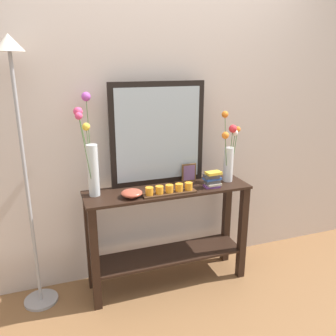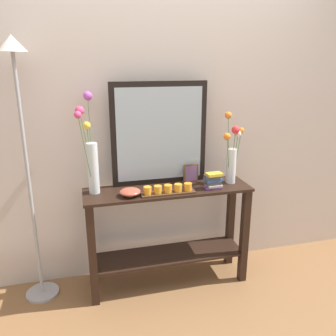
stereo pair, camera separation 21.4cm
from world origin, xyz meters
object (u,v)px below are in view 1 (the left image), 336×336
object	(u,v)px
console_table	(168,226)
decorative_bowl	(132,193)
floor_lamp	(20,135)
mirror_leaning	(158,134)
tall_vase_left	(90,155)
book_stack	(212,179)
vase_right	(229,153)
candle_tray	(169,190)
picture_frame_small	(189,173)

from	to	relation	value
console_table	decorative_bowl	size ratio (longest dim) A/B	8.22
decorative_bowl	floor_lamp	distance (m)	0.81
mirror_leaning	tall_vase_left	bearing A→B (deg)	-172.19
decorative_bowl	book_stack	xyz separation A→B (m)	(0.62, -0.00, 0.03)
book_stack	floor_lamp	xyz separation A→B (m)	(-1.29, 0.15, 0.40)
vase_right	candle_tray	bearing A→B (deg)	-168.25
mirror_leaning	book_stack	bearing A→B (deg)	-31.24
vase_right	candle_tray	distance (m)	0.57
mirror_leaning	vase_right	world-z (taller)	mirror_leaning
vase_right	floor_lamp	xyz separation A→B (m)	(-1.47, 0.07, 0.23)
mirror_leaning	floor_lamp	xyz separation A→B (m)	(-0.94, -0.06, 0.07)
picture_frame_small	floor_lamp	distance (m)	1.24
console_table	tall_vase_left	xyz separation A→B (m)	(-0.54, 0.07, 0.59)
mirror_leaning	candle_tray	bearing A→B (deg)	-89.08
console_table	vase_right	distance (m)	0.73
decorative_bowl	book_stack	world-z (taller)	book_stack
vase_right	mirror_leaning	bearing A→B (deg)	166.19
picture_frame_small	floor_lamp	bearing A→B (deg)	-179.00
console_table	vase_right	world-z (taller)	vase_right
floor_lamp	book_stack	bearing A→B (deg)	-6.83
tall_vase_left	picture_frame_small	bearing A→B (deg)	2.33
console_table	book_stack	xyz separation A→B (m)	(0.32, -0.08, 0.37)
tall_vase_left	floor_lamp	distance (m)	0.46
picture_frame_small	decorative_bowl	distance (m)	0.53
mirror_leaning	picture_frame_small	distance (m)	0.40
console_table	candle_tray	bearing A→B (deg)	-104.26
candle_tray	decorative_bowl	xyz separation A→B (m)	(-0.27, 0.03, 0.00)
vase_right	candle_tray	size ratio (longest dim) A/B	1.38
console_table	picture_frame_small	bearing A→B (deg)	25.40
tall_vase_left	vase_right	size ratio (longest dim) A/B	1.30
picture_frame_small	vase_right	bearing A→B (deg)	-17.26
console_table	candle_tray	size ratio (longest dim) A/B	3.16
mirror_leaning	candle_tray	size ratio (longest dim) A/B	1.96
vase_right	book_stack	distance (m)	0.26
mirror_leaning	picture_frame_small	world-z (taller)	mirror_leaning
tall_vase_left	candle_tray	size ratio (longest dim) A/B	1.80
picture_frame_small	floor_lamp	xyz separation A→B (m)	(-1.17, -0.02, 0.38)
candle_tray	book_stack	distance (m)	0.35
console_table	vase_right	bearing A→B (deg)	0.90
candle_tray	mirror_leaning	bearing A→B (deg)	90.92
mirror_leaning	book_stack	world-z (taller)	mirror_leaning
picture_frame_small	decorative_bowl	xyz separation A→B (m)	(-0.50, -0.17, -0.04)
book_stack	candle_tray	bearing A→B (deg)	-175.74
console_table	floor_lamp	distance (m)	1.24
console_table	tall_vase_left	bearing A→B (deg)	172.76
book_stack	vase_right	bearing A→B (deg)	25.15
console_table	decorative_bowl	distance (m)	0.45
vase_right	book_stack	xyz separation A→B (m)	(-0.18, -0.08, -0.17)
vase_right	candle_tray	xyz separation A→B (m)	(-0.53, -0.11, -0.20)
candle_tray	decorative_bowl	distance (m)	0.27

